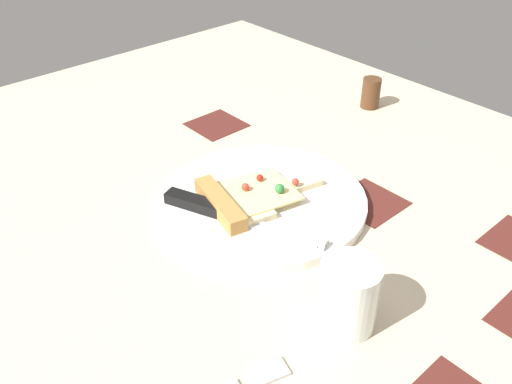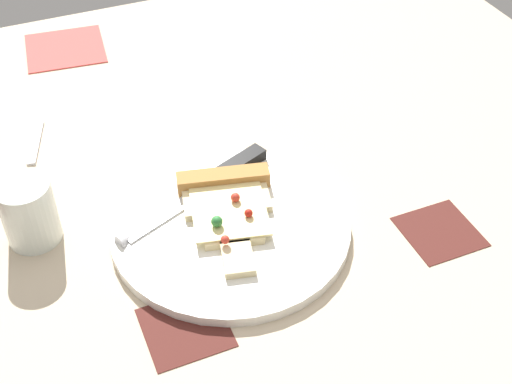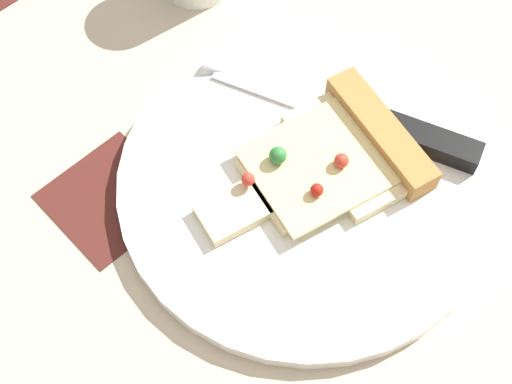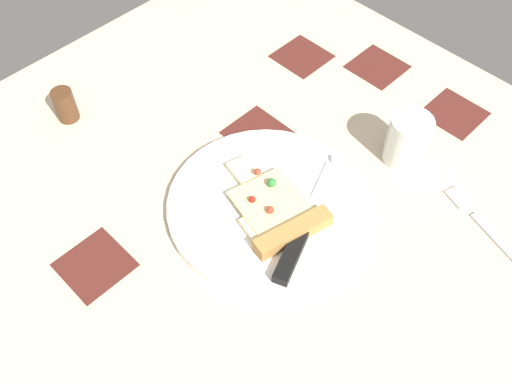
% 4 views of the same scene
% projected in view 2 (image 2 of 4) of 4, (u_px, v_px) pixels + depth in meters
% --- Properties ---
extents(ground_plane, '(1.17, 1.17, 0.03)m').
position_uv_depth(ground_plane, '(275.00, 196.00, 0.94)').
color(ground_plane, '#C6B293').
rests_on(ground_plane, ground).
extents(plate, '(0.30, 0.30, 0.01)m').
position_uv_depth(plate, '(231.00, 227.00, 0.86)').
color(plate, white).
rests_on(plate, ground_plane).
extents(pizza_slice, '(0.19, 0.13, 0.03)m').
position_uv_depth(pizza_slice, '(227.00, 204.00, 0.87)').
color(pizza_slice, beige).
rests_on(pizza_slice, plate).
extents(knife, '(0.11, 0.23, 0.02)m').
position_uv_depth(knife, '(209.00, 185.00, 0.90)').
color(knife, silver).
rests_on(knife, plate).
extents(drinking_glass, '(0.07, 0.07, 0.08)m').
position_uv_depth(drinking_glass, '(29.00, 212.00, 0.83)').
color(drinking_glass, silver).
rests_on(drinking_glass, ground_plane).
extents(fork, '(0.15, 0.06, 0.01)m').
position_uv_depth(fork, '(32.00, 157.00, 0.97)').
color(fork, silver).
rests_on(fork, ground_plane).
extents(napkin, '(0.14, 0.14, 0.00)m').
position_uv_depth(napkin, '(65.00, 48.00, 1.19)').
color(napkin, '#E54C47').
rests_on(napkin, ground_plane).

